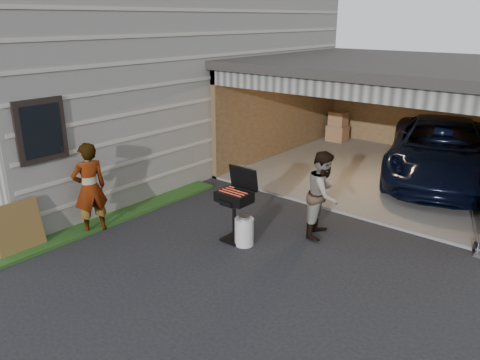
% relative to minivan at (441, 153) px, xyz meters
% --- Properties ---
extents(ground, '(80.00, 80.00, 0.00)m').
position_rel_minivan_xyz_m(ground, '(-1.97, -6.90, -0.73)').
color(ground, black).
rests_on(ground, ground).
extents(house, '(7.00, 11.00, 5.50)m').
position_rel_minivan_xyz_m(house, '(-7.97, -2.90, 2.02)').
color(house, '#474744').
rests_on(house, ground).
extents(groundcover_strip, '(0.50, 8.00, 0.06)m').
position_rel_minivan_xyz_m(groundcover_strip, '(-4.22, -7.90, -0.70)').
color(groundcover_strip, '#193814').
rests_on(groundcover_strip, ground).
extents(garage, '(6.80, 6.30, 2.90)m').
position_rel_minivan_xyz_m(garage, '(-1.20, -0.11, 1.14)').
color(garage, '#605E59').
rests_on(garage, ground).
extents(minivan, '(3.86, 5.72, 1.46)m').
position_rel_minivan_xyz_m(minivan, '(0.00, 0.00, 0.00)').
color(minivan, black).
rests_on(minivan, ground).
extents(woman, '(0.55, 0.71, 1.73)m').
position_rel_minivan_xyz_m(woman, '(-4.07, -7.12, 0.14)').
color(woman, silver).
rests_on(woman, ground).
extents(man, '(0.78, 0.91, 1.61)m').
position_rel_minivan_xyz_m(man, '(-0.67, -4.50, 0.08)').
color(man, '#492E1C').
rests_on(man, ground).
extents(bbq_grill, '(0.60, 0.53, 1.34)m').
position_rel_minivan_xyz_m(bbq_grill, '(-1.76, -5.69, 0.07)').
color(bbq_grill, black).
rests_on(bbq_grill, ground).
extents(propane_tank, '(0.42, 0.42, 0.51)m').
position_rel_minivan_xyz_m(propane_tank, '(-1.51, -5.74, -0.48)').
color(propane_tank, silver).
rests_on(propane_tank, ground).
extents(plywood_panel, '(0.23, 0.81, 0.89)m').
position_rel_minivan_xyz_m(plywood_panel, '(-4.31, -8.40, -0.28)').
color(plywood_panel, brown).
rests_on(plywood_panel, ground).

